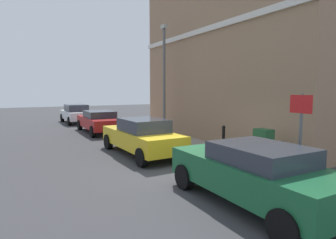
% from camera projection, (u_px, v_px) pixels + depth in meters
% --- Properties ---
extents(ground, '(80.00, 80.00, 0.00)m').
position_uv_depth(ground, '(188.00, 171.00, 8.86)').
color(ground, '#38383A').
extents(sidewalk, '(2.21, 30.00, 0.15)m').
position_uv_depth(sidewalk, '(159.00, 136.00, 15.08)').
color(sidewalk, gray).
rests_on(sidewalk, ground).
extents(corner_building, '(7.39, 11.40, 9.17)m').
position_uv_depth(corner_building, '(258.00, 52.00, 14.94)').
color(corner_building, '#937256').
rests_on(corner_building, ground).
extents(car_green, '(1.89, 4.21, 1.38)m').
position_uv_depth(car_green, '(253.00, 172.00, 6.18)').
color(car_green, '#195933').
rests_on(car_green, ground).
extents(car_yellow, '(1.87, 4.50, 1.44)m').
position_uv_depth(car_yellow, '(142.00, 136.00, 11.06)').
color(car_yellow, gold).
rests_on(car_yellow, ground).
extents(car_red, '(1.90, 4.49, 1.31)m').
position_uv_depth(car_red, '(99.00, 121.00, 16.95)').
color(car_red, maroon).
rests_on(car_red, ground).
extents(car_white, '(1.81, 4.22, 1.45)m').
position_uv_depth(car_white, '(76.00, 113.00, 21.92)').
color(car_white, silver).
rests_on(car_white, ground).
extents(utility_cabinet, '(0.46, 0.61, 1.15)m').
position_uv_depth(utility_cabinet, '(263.00, 148.00, 9.04)').
color(utility_cabinet, '#1E4C28').
rests_on(utility_cabinet, sidewalk).
extents(bollard_near_cabinet, '(0.14, 0.14, 1.04)m').
position_uv_depth(bollard_near_cabinet, '(223.00, 138.00, 10.86)').
color(bollard_near_cabinet, black).
rests_on(bollard_near_cabinet, sidewalk).
extents(street_sign, '(0.08, 0.60, 2.30)m').
position_uv_depth(street_sign, '(300.00, 126.00, 6.82)').
color(street_sign, '#59595B').
rests_on(street_sign, sidewalk).
extents(lamppost, '(0.20, 0.44, 5.72)m').
position_uv_depth(lamppost, '(164.00, 75.00, 14.57)').
color(lamppost, '#59595B').
rests_on(lamppost, sidewalk).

